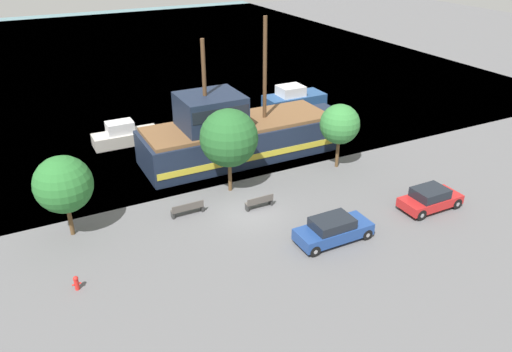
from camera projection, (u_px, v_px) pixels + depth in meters
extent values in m
plane|color=#5B5B5E|center=(250.00, 212.00, 30.45)|extent=(160.00, 160.00, 0.00)
plane|color=slate|center=(100.00, 58.00, 65.37)|extent=(80.00, 80.00, 0.00)
cube|color=#192338|center=(239.00, 141.00, 37.18)|extent=(14.43, 4.83, 2.51)
cube|color=gold|center=(239.00, 145.00, 37.35)|extent=(14.14, 4.91, 0.45)
cube|color=#192338|center=(326.00, 119.00, 40.19)|extent=(1.40, 2.66, 1.76)
cube|color=brown|center=(238.00, 123.00, 36.56)|extent=(13.85, 4.44, 0.25)
cube|color=#192338|center=(210.00, 111.00, 35.09)|extent=(4.33, 3.86, 2.36)
cube|color=black|center=(210.00, 106.00, 34.93)|extent=(4.11, 3.92, 0.85)
cylinder|color=#4C331E|center=(265.00, 69.00, 35.72)|extent=(0.28, 0.28, 7.34)
cylinder|color=#4C331E|center=(204.00, 85.00, 34.06)|extent=(0.28, 0.28, 6.24)
cube|color=#B7B2A8|center=(126.00, 138.00, 39.69)|extent=(5.13, 1.81, 0.98)
cube|color=silver|center=(120.00, 127.00, 39.10)|extent=(2.05, 1.41, 0.92)
cube|color=black|center=(128.00, 126.00, 39.35)|extent=(0.12, 1.27, 0.74)
cube|color=navy|center=(294.00, 100.00, 47.92)|extent=(5.87, 2.55, 1.10)
cube|color=silver|center=(291.00, 91.00, 47.28)|extent=(2.35, 1.99, 0.93)
cube|color=black|center=(297.00, 90.00, 47.57)|extent=(0.12, 1.78, 0.74)
cube|color=#B21E1E|center=(430.00, 201.00, 30.56)|extent=(3.88, 1.74, 0.56)
cube|color=black|center=(430.00, 193.00, 30.26)|extent=(2.02, 1.56, 0.57)
cylinder|color=black|center=(457.00, 204.00, 30.62)|extent=(0.70, 0.22, 0.70)
cylinder|color=gray|center=(457.00, 204.00, 30.62)|extent=(0.27, 0.25, 0.27)
cylinder|color=black|center=(438.00, 193.00, 31.86)|extent=(0.70, 0.22, 0.70)
cylinder|color=gray|center=(438.00, 193.00, 31.86)|extent=(0.27, 0.25, 0.27)
cylinder|color=black|center=(421.00, 215.00, 29.44)|extent=(0.70, 0.22, 0.70)
cylinder|color=gray|center=(421.00, 215.00, 29.44)|extent=(0.27, 0.25, 0.27)
cylinder|color=black|center=(403.00, 203.00, 30.68)|extent=(0.70, 0.22, 0.70)
cylinder|color=gray|center=(403.00, 203.00, 30.68)|extent=(0.27, 0.25, 0.27)
cube|color=navy|center=(333.00, 232.00, 27.44)|extent=(4.34, 1.72, 0.66)
cube|color=black|center=(332.00, 223.00, 27.12)|extent=(2.26, 1.55, 0.54)
cylinder|color=black|center=(367.00, 234.00, 27.64)|extent=(0.64, 0.22, 0.64)
cylinder|color=gray|center=(367.00, 234.00, 27.64)|extent=(0.24, 0.25, 0.24)
cylinder|color=black|center=(350.00, 221.00, 28.87)|extent=(0.64, 0.22, 0.64)
cylinder|color=gray|center=(350.00, 221.00, 28.87)|extent=(0.24, 0.25, 0.24)
cylinder|color=black|center=(315.00, 251.00, 26.24)|extent=(0.64, 0.22, 0.64)
cylinder|color=gray|center=(315.00, 251.00, 26.24)|extent=(0.24, 0.25, 0.24)
cylinder|color=black|center=(299.00, 236.00, 27.46)|extent=(0.64, 0.22, 0.64)
cylinder|color=gray|center=(299.00, 236.00, 27.46)|extent=(0.24, 0.25, 0.24)
cylinder|color=red|center=(77.00, 285.00, 23.86)|extent=(0.22, 0.22, 0.56)
sphere|color=red|center=(76.00, 279.00, 23.70)|extent=(0.25, 0.25, 0.25)
cylinder|color=red|center=(73.00, 285.00, 23.79)|extent=(0.10, 0.09, 0.09)
cylinder|color=red|center=(80.00, 283.00, 23.92)|extent=(0.10, 0.09, 0.09)
cube|color=#4C4742|center=(187.00, 208.00, 29.97)|extent=(1.98, 0.45, 0.05)
cube|color=#4C4742|center=(188.00, 207.00, 29.71)|extent=(1.98, 0.06, 0.40)
cube|color=#2D2D2D|center=(173.00, 215.00, 29.69)|extent=(0.12, 0.36, 0.40)
cube|color=#2D2D2D|center=(202.00, 208.00, 30.45)|extent=(0.12, 0.36, 0.40)
cube|color=#4C4742|center=(259.00, 201.00, 30.71)|extent=(1.77, 0.45, 0.05)
cube|color=#4C4742|center=(260.00, 200.00, 30.45)|extent=(1.77, 0.06, 0.40)
cube|color=#2D2D2D|center=(247.00, 208.00, 30.47)|extent=(0.12, 0.36, 0.40)
cube|color=#2D2D2D|center=(271.00, 202.00, 31.14)|extent=(0.12, 0.36, 0.40)
cylinder|color=brown|center=(70.00, 220.00, 27.85)|extent=(0.24, 0.24, 1.84)
sphere|color=#286B2D|center=(63.00, 184.00, 26.82)|extent=(3.17, 3.17, 3.17)
cylinder|color=brown|center=(230.00, 176.00, 32.43)|extent=(0.24, 0.24, 2.15)
sphere|color=#235B28|center=(229.00, 138.00, 31.24)|extent=(3.70, 3.70, 3.70)
cylinder|color=brown|center=(337.00, 153.00, 35.66)|extent=(0.24, 0.24, 2.07)
sphere|color=#337A38|center=(340.00, 124.00, 34.66)|extent=(2.80, 2.80, 2.80)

